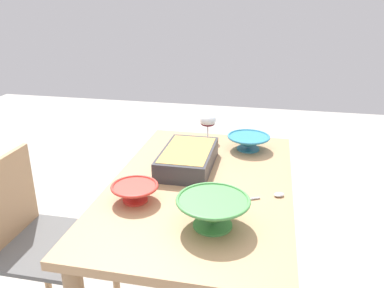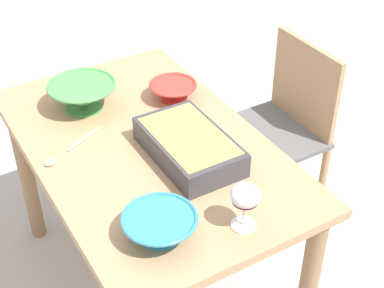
% 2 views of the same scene
% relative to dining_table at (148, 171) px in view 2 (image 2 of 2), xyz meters
% --- Properties ---
extents(ground_plane, '(8.00, 8.00, 0.00)m').
position_rel_dining_table_xyz_m(ground_plane, '(0.00, 0.00, -0.65)').
color(ground_plane, '#B2ADA3').
extents(dining_table, '(1.27, 0.78, 0.77)m').
position_rel_dining_table_xyz_m(dining_table, '(0.00, 0.00, 0.00)').
color(dining_table, tan).
rests_on(dining_table, ground_plane).
extents(chair, '(0.44, 0.45, 0.87)m').
position_rel_dining_table_xyz_m(chair, '(-0.16, 0.75, -0.16)').
color(chair, '#595959').
rests_on(chair, ground_plane).
extents(wine_glass, '(0.09, 0.09, 0.16)m').
position_rel_dining_table_xyz_m(wine_glass, '(0.52, 0.06, 0.24)').
color(wine_glass, white).
rests_on(wine_glass, dining_table).
extents(casserole_dish, '(0.40, 0.23, 0.09)m').
position_rel_dining_table_xyz_m(casserole_dish, '(0.14, 0.09, 0.18)').
color(casserole_dish, '#38383D').
rests_on(casserole_dish, dining_table).
extents(mixing_bowl, '(0.26, 0.26, 0.11)m').
position_rel_dining_table_xyz_m(mixing_bowl, '(-0.33, -0.10, 0.19)').
color(mixing_bowl, '#4C994C').
rests_on(mixing_bowl, dining_table).
extents(small_bowl, '(0.22, 0.22, 0.08)m').
position_rel_dining_table_xyz_m(small_bowl, '(0.43, -0.17, 0.17)').
color(small_bowl, teal).
rests_on(small_bowl, dining_table).
extents(serving_bowl, '(0.19, 0.19, 0.07)m').
position_rel_dining_table_xyz_m(serving_bowl, '(-0.21, 0.23, 0.17)').
color(serving_bowl, red).
rests_on(serving_bowl, dining_table).
extents(serving_spoon, '(0.14, 0.25, 0.01)m').
position_rel_dining_table_xyz_m(serving_spoon, '(-0.09, -0.28, 0.13)').
color(serving_spoon, silver).
rests_on(serving_spoon, dining_table).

